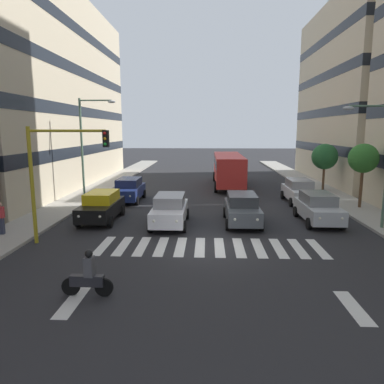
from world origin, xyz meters
The scene contains 20 objects.
ground_plane centered at (0.00, 0.00, 0.00)m, with size 180.00×180.00×0.00m, color #262628.
building_left_block_0 centered at (-15.49, -22.06, 8.79)m, with size 8.18×18.92×17.59m.
building_right_block_0 centered at (15.49, -17.46, 8.70)m, with size 8.18×28.13×17.39m.
crosswalk_markings centered at (0.00, 0.00, 0.00)m, with size 10.35×2.80×0.01m.
lane_arrow_0 centered at (-4.35, 5.50, 0.00)m, with size 0.50×2.20×0.01m, color silver.
lane_arrow_1 centered at (4.35, 5.50, 0.00)m, with size 0.50×2.20×0.01m, color silver.
car_0 centered at (-6.31, -4.73, 0.89)m, with size 2.02×4.44×1.72m.
car_1 centered at (-1.88, -4.30, 0.89)m, with size 2.02×4.44×1.72m.
car_2 centered at (2.24, -3.82, 0.89)m, with size 2.02×4.44×1.72m.
car_3 centered at (6.40, -4.61, 0.89)m, with size 2.02×4.44×1.72m.
car_row2_0 centered at (-6.71, -10.56, 0.89)m, with size 2.02×4.44×1.72m.
car_row2_1 centered at (6.06, -10.57, 0.89)m, with size 2.02×4.44×1.72m.
bus_behind_traffic centered at (-1.88, -18.28, 1.86)m, with size 2.78×10.50×3.00m.
motorcycle_with_rider centered at (3.98, 5.07, 0.65)m, with size 1.70×0.37×1.57m.
traffic_light_gantry centered at (7.25, -0.28, 3.66)m, with size 3.78×0.36×5.50m.
street_lamp_left centered at (-8.88, -3.24, 4.17)m, with size 2.58×0.28×6.55m.
street_lamp_right centered at (8.90, -10.01, 4.64)m, with size 2.68×0.28×7.42m.
street_tree_1 centered at (-10.25, -8.40, 3.45)m, with size 1.95×1.95×4.30m.
street_tree_2 centered at (-9.94, -15.29, 3.07)m, with size 2.20×2.20×4.03m.
pedestrian_waiting centered at (10.50, -1.15, 1.00)m, with size 0.36×0.24×1.63m.
Camera 1 is at (0.14, 15.79, 5.34)m, focal length 33.34 mm.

